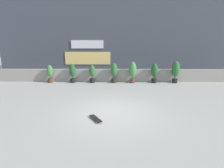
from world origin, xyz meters
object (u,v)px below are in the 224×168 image
potted_plant_0 (50,73)px  potted_plant_6 (176,70)px  potted_plant_2 (92,73)px  potted_plant_4 (133,71)px  potted_plant_5 (154,72)px  potted_plant_3 (114,72)px  potted_plant_1 (72,72)px  skateboard_near_camera (96,118)px

potted_plant_0 → potted_plant_6: 8.99m
potted_plant_2 → potted_plant_4: (2.89, 0.00, 0.17)m
potted_plant_4 → potted_plant_5: (1.55, 0.00, -0.08)m
potted_plant_4 → potted_plant_3: bearing=-180.0°
potted_plant_2 → potted_plant_1: bearing=180.0°
potted_plant_0 → potted_plant_3: (4.60, -0.00, 0.11)m
potted_plant_0 → potted_plant_2: 3.04m
potted_plant_1 → potted_plant_6: 7.36m
potted_plant_0 → potted_plant_1: (1.63, 0.00, 0.06)m
potted_plant_3 → potted_plant_5: size_ratio=1.01×
potted_plant_2 → potted_plant_4: potted_plant_4 is taller
potted_plant_3 → potted_plant_5: potted_plant_3 is taller
potted_plant_3 → skateboard_near_camera: 6.43m
potted_plant_0 → potted_plant_4: bearing=0.0°
skateboard_near_camera → potted_plant_6: bearing=51.2°
potted_plant_0 → potted_plant_6: size_ratio=0.81×
potted_plant_3 → potted_plant_4: potted_plant_4 is taller
potted_plant_3 → potted_plant_5: 2.88m
potted_plant_3 → potted_plant_4: size_ratio=0.94×
potted_plant_4 → potted_plant_5: size_ratio=1.08×
potted_plant_5 → potted_plant_0: bearing=180.0°
potted_plant_5 → skateboard_near_camera: size_ratio=1.79×
skateboard_near_camera → potted_plant_5: bearing=60.4°
potted_plant_3 → potted_plant_4: bearing=0.0°
potted_plant_6 → potted_plant_2: bearing=180.0°
potted_plant_6 → skateboard_near_camera: potted_plant_6 is taller
potted_plant_0 → potted_plant_6: bearing=0.0°
potted_plant_5 → skateboard_near_camera: (-3.60, -6.35, -0.75)m
potted_plant_5 → potted_plant_1: bearing=180.0°
potted_plant_1 → potted_plant_2: bearing=0.0°
potted_plant_2 → potted_plant_6: size_ratio=0.82×
potted_plant_4 → potted_plant_2: bearing=180.0°
potted_plant_3 → potted_plant_0: bearing=180.0°
potted_plant_2 → potted_plant_5: 4.45m
potted_plant_2 → potted_plant_6: potted_plant_6 is taller
potted_plant_0 → skateboard_near_camera: potted_plant_0 is taller
potted_plant_2 → potted_plant_3: potted_plant_3 is taller
potted_plant_3 → potted_plant_6: 4.38m
potted_plant_0 → potted_plant_3: bearing=-0.0°
potted_plant_0 → potted_plant_4: (5.93, 0.00, 0.18)m
potted_plant_3 → potted_plant_5: (2.88, 0.00, -0.01)m
potted_plant_5 → potted_plant_6: size_ratio=0.90×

